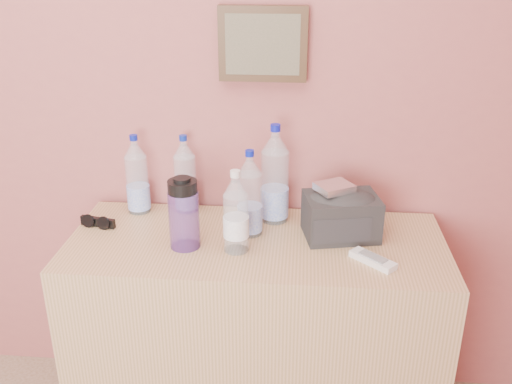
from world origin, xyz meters
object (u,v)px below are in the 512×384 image
(dresser, at_px, (256,337))
(sunglasses, at_px, (98,222))
(nalgene_bottle, at_px, (184,213))
(toiletry_bag, at_px, (341,214))
(pet_small, at_px, (236,216))
(foil_packet, at_px, (334,187))
(pet_large_c, at_px, (275,179))
(pet_large_b, at_px, (185,178))
(ac_remote, at_px, (373,260))
(pet_large_d, at_px, (250,198))
(pet_large_a, at_px, (137,178))

(dresser, xyz_separation_m, sunglasses, (-0.56, 0.06, 0.41))
(nalgene_bottle, distance_m, toiletry_bag, 0.53)
(pet_small, relative_size, foil_packet, 2.46)
(pet_large_c, xyz_separation_m, toiletry_bag, (0.23, -0.11, -0.08))
(nalgene_bottle, bearing_deg, pet_small, -3.84)
(pet_large_c, height_order, nalgene_bottle, pet_large_c)
(pet_large_b, bearing_deg, dresser, -38.10)
(ac_remote, bearing_deg, toiletry_bag, 160.74)
(toiletry_bag, bearing_deg, pet_large_d, 170.01)
(pet_large_c, distance_m, toiletry_bag, 0.26)
(pet_large_c, bearing_deg, ac_remote, -41.02)
(pet_large_c, height_order, toiletry_bag, pet_large_c)
(pet_large_b, height_order, sunglasses, pet_large_b)
(sunglasses, bearing_deg, pet_large_d, 11.23)
(sunglasses, distance_m, toiletry_bag, 0.85)
(pet_large_d, relative_size, nalgene_bottle, 1.24)
(pet_large_a, bearing_deg, pet_large_d, -18.58)
(pet_large_b, height_order, toiletry_bag, pet_large_b)
(pet_large_a, distance_m, pet_small, 0.48)
(pet_large_d, bearing_deg, pet_large_b, 146.67)
(nalgene_bottle, bearing_deg, pet_large_a, 131.49)
(pet_large_a, xyz_separation_m, toiletry_bag, (0.74, -0.13, -0.05))
(ac_remote, xyz_separation_m, toiletry_bag, (-0.09, 0.18, 0.07))
(dresser, height_order, pet_large_c, pet_large_c)
(pet_large_b, xyz_separation_m, sunglasses, (-0.28, -0.16, -0.11))
(pet_small, distance_m, ac_remote, 0.45)
(dresser, bearing_deg, pet_large_d, 116.20)
(pet_small, relative_size, ac_remote, 1.81)
(nalgene_bottle, height_order, sunglasses, nalgene_bottle)
(sunglasses, relative_size, toiletry_bag, 0.54)
(dresser, xyz_separation_m, foil_packet, (0.25, 0.07, 0.57))
(dresser, bearing_deg, pet_small, -130.16)
(dresser, relative_size, nalgene_bottle, 5.22)
(nalgene_bottle, relative_size, sunglasses, 1.87)
(dresser, height_order, sunglasses, sunglasses)
(dresser, height_order, toiletry_bag, toiletry_bag)
(nalgene_bottle, xyz_separation_m, ac_remote, (0.60, -0.06, -0.11))
(ac_remote, bearing_deg, pet_large_a, -157.67)
(pet_large_a, xyz_separation_m, nalgene_bottle, (0.22, -0.25, -0.01))
(pet_large_d, height_order, pet_small, pet_large_d)
(pet_large_c, distance_m, foil_packet, 0.23)
(sunglasses, xyz_separation_m, foil_packet, (0.82, 0.01, 0.16))
(pet_large_a, height_order, nalgene_bottle, pet_large_a)
(pet_large_c, distance_m, ac_remote, 0.45)
(pet_small, bearing_deg, ac_remote, -6.03)
(pet_large_b, bearing_deg, pet_large_d, -33.33)
(pet_large_d, bearing_deg, foil_packet, 2.73)
(pet_large_a, bearing_deg, sunglasses, -128.80)
(dresser, bearing_deg, toiletry_bag, 12.24)
(pet_large_b, bearing_deg, sunglasses, -150.35)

